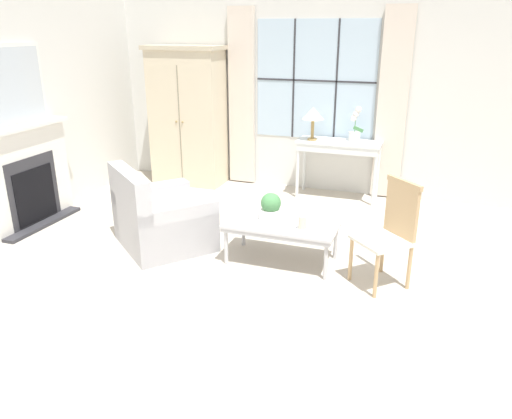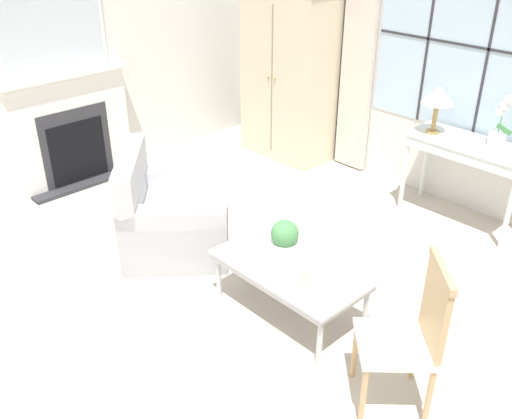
% 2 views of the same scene
% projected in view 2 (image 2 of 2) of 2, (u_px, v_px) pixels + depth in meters
% --- Properties ---
extents(ground_plane, '(14.00, 14.00, 0.00)m').
position_uv_depth(ground_plane, '(216.00, 322.00, 4.23)').
color(ground_plane, '#BCB2A3').
extents(wall_back_windowed, '(7.20, 0.14, 2.80)m').
position_uv_depth(wall_back_windowed, '(456.00, 63.00, 5.39)').
color(wall_back_windowed, silver).
rests_on(wall_back_windowed, ground_plane).
extents(wall_left, '(0.06, 7.20, 2.80)m').
position_uv_depth(wall_left, '(66.00, 50.00, 5.85)').
color(wall_left, silver).
rests_on(wall_left, ground_plane).
extents(fireplace, '(0.34, 1.39, 2.12)m').
position_uv_depth(fireplace, '(69.00, 120.00, 6.01)').
color(fireplace, '#2D2D33').
rests_on(fireplace, ground_plane).
extents(armoire, '(1.14, 0.59, 2.04)m').
position_uv_depth(armoire, '(288.00, 71.00, 6.54)').
color(armoire, beige).
rests_on(armoire, ground_plane).
extents(console_table, '(1.14, 0.46, 0.81)m').
position_uv_depth(console_table, '(470.00, 151.00, 5.24)').
color(console_table, silver).
rests_on(console_table, ground_plane).
extents(table_lamp, '(0.30, 0.30, 0.45)m').
position_uv_depth(table_lamp, '(438.00, 96.00, 5.22)').
color(table_lamp, '#9E7F47').
rests_on(table_lamp, console_table).
extents(potted_orchid, '(0.20, 0.16, 0.47)m').
position_uv_depth(potted_orchid, '(500.00, 127.00, 5.03)').
color(potted_orchid, white).
rests_on(potted_orchid, console_table).
extents(armchair_upholstered, '(1.31, 1.30, 0.90)m').
position_uv_depth(armchair_upholstered, '(172.00, 217.00, 5.02)').
color(armchair_upholstered, '#B2B2B7').
rests_on(armchair_upholstered, ground_plane).
extents(side_chair_wooden, '(0.62, 0.62, 1.00)m').
position_uv_depth(side_chair_wooden, '(414.00, 329.00, 3.31)').
color(side_chair_wooden, white).
rests_on(side_chair_wooden, ground_plane).
extents(coffee_table, '(1.13, 0.60, 0.43)m').
position_uv_depth(coffee_table, '(290.00, 271.00, 4.14)').
color(coffee_table, '#BCBCC1').
rests_on(coffee_table, ground_plane).
extents(potted_plant_small, '(0.21, 0.21, 0.27)m').
position_uv_depth(potted_plant_small, '(285.00, 238.00, 4.21)').
color(potted_plant_small, white).
rests_on(potted_plant_small, coffee_table).
extents(pillar_candle, '(0.11, 0.11, 0.15)m').
position_uv_depth(pillar_candle, '(305.00, 278.00, 3.87)').
color(pillar_candle, silver).
rests_on(pillar_candle, coffee_table).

